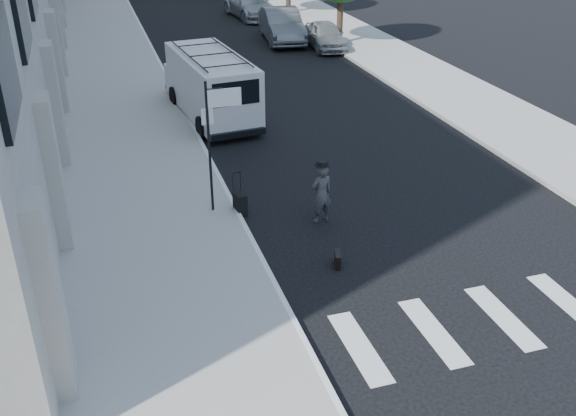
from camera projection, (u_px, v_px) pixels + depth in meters
ground at (349, 260)px, 15.15m from camera, size 120.00×120.00×0.00m
sidewalk_left at (116, 85)px, 27.53m from camera, size 4.50×48.00×0.15m
sidewalk_right at (363, 42)px, 34.43m from camera, size 4.00×56.00×0.15m
sign_pole at (217, 120)px, 16.01m from camera, size 1.03×0.07×3.50m
businessman at (321, 194)px, 16.48m from camera, size 0.64×0.47×1.60m
briefcase at (338, 259)px, 14.85m from camera, size 0.25×0.46×0.34m
suitcase at (240, 204)px, 17.04m from camera, size 0.32×0.46×1.17m
cargo_van at (210, 85)px, 23.62m from camera, size 2.66×6.35×2.33m
parked_car_a at (326, 35)px, 33.21m from camera, size 1.98×4.17×1.38m
parked_car_b at (282, 25)px, 34.61m from camera, size 2.39×5.39×1.72m
parked_car_c at (250, 5)px, 40.51m from camera, size 2.79×5.65×1.58m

